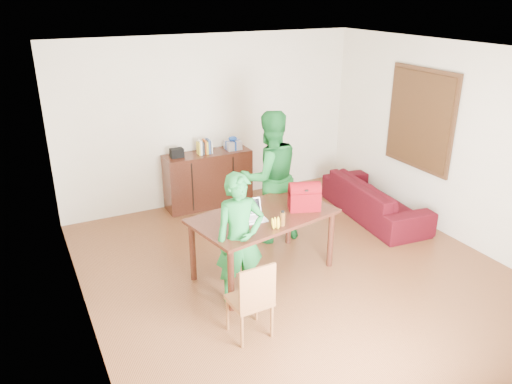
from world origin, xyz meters
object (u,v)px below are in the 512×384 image
person_near (240,239)px  laptop (253,217)px  person_far (269,177)px  chair (250,313)px  table (263,222)px  bottle (282,218)px  sofa (375,199)px  red_bag (304,199)px

person_near → laptop: person_near is taller
person_far → chair: bearing=59.3°
table → bottle: (0.06, -0.36, 0.20)m
person_far → laptop: size_ratio=5.74×
chair → person_near: bearing=71.2°
bottle → sofa: (2.27, 1.08, -0.60)m
person_near → bottle: bearing=9.2°
red_bag → sofa: 2.08m
table → red_bag: red_bag is taller
table → red_bag: (0.52, -0.08, 0.24)m
table → person_near: person_near is taller
chair → laptop: (0.50, 0.94, 0.59)m
chair → bottle: bottle is taller
person_far → table: bearing=60.1°
person_near → bottle: (0.55, 0.03, 0.13)m
chair → person_far: person_far is taller
person_near → laptop: bearing=50.7°
laptop → person_near: bearing=-130.6°
table → red_bag: size_ratio=4.93×
table → laptop: 0.25m
bottle → sofa: bottle is taller
laptop → sofa: size_ratio=0.16×
person_far → laptop: (-0.70, -0.90, -0.08)m
laptop → red_bag: bearing=5.5°
laptop → red_bag: 0.71m
chair → person_far: (1.20, 1.84, 0.67)m
bottle → red_bag: bearing=31.2°
person_far → bottle: size_ratio=9.93×
chair → sofa: 3.48m
person_far → laptop: 1.15m
laptop → sofa: (2.51, 0.80, -0.55)m
laptop → red_bag: (0.70, 0.00, 0.10)m
table → person_far: (0.52, 0.82, 0.23)m
person_near → laptop: 0.44m
person_near → person_far: person_far is taller
bottle → person_near: bearing=-177.3°
person_near → red_bag: bearing=23.4°
person_near → person_far: size_ratio=0.83×
red_bag → person_far: bearing=110.0°
red_bag → person_near: bearing=-143.3°
bottle → chair: bearing=-138.2°
table → person_far: 1.00m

